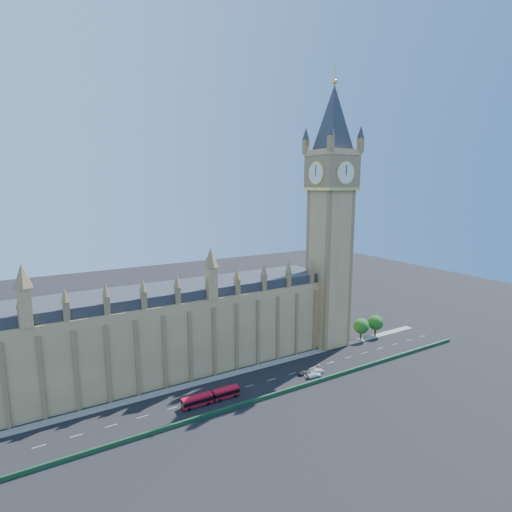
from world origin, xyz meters
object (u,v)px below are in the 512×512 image
red_bus (211,397)px  car_white (314,375)px  car_silver (317,372)px  car_grey (304,373)px

red_bus → car_white: size_ratio=3.46×
car_silver → car_white: bearing=121.3°
car_silver → car_white: size_ratio=1.01×
red_bus → car_silver: bearing=-2.2°
car_silver → red_bus: bearing=88.0°
red_bus → car_silver: size_ratio=3.44×
red_bus → car_grey: 32.47m
car_grey → car_white: 3.45m
red_bus → car_grey: red_bus is taller
car_grey → car_white: (1.70, -3.01, 0.03)m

